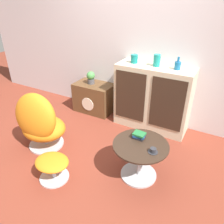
{
  "coord_description": "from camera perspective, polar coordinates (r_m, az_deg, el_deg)",
  "views": [
    {
      "loc": [
        1.32,
        -1.77,
        1.94
      ],
      "look_at": [
        0.11,
        0.4,
        0.55
      ],
      "focal_mm": 35.0,
      "sensor_mm": 36.0,
      "label": 1
    }
  ],
  "objects": [
    {
      "name": "book_stack",
      "position": [
        2.52,
        7.08,
        -6.06
      ],
      "size": [
        0.15,
        0.13,
        0.07
      ],
      "color": "black",
      "rests_on": "coffee_table"
    },
    {
      "name": "ottoman",
      "position": [
        2.64,
        -15.32,
        -13.12
      ],
      "size": [
        0.4,
        0.34,
        0.29
      ],
      "color": "#B7B7BC",
      "rests_on": "ground_plane"
    },
    {
      "name": "wall_back",
      "position": [
        3.51,
        6.8,
        18.49
      ],
      "size": [
        6.4,
        0.06,
        2.6
      ],
      "color": "silver",
      "rests_on": "ground_plane"
    },
    {
      "name": "vase_inner_left",
      "position": [
        3.2,
        11.63,
        13.06
      ],
      "size": [
        0.1,
        0.1,
        0.17
      ],
      "color": "teal",
      "rests_on": "sideboard"
    },
    {
      "name": "egg_chair",
      "position": [
        3.06,
        -18.33,
        -2.76
      ],
      "size": [
        0.67,
        0.62,
        0.85
      ],
      "color": "#B7B7BC",
      "rests_on": "ground_plane"
    },
    {
      "name": "vase_inner_right",
      "position": [
        3.14,
        16.76,
        11.62
      ],
      "size": [
        0.08,
        0.08,
        0.17
      ],
      "color": "#196699",
      "rests_on": "sideboard"
    },
    {
      "name": "sideboard",
      "position": [
        3.4,
        10.52,
        3.64
      ],
      "size": [
        1.12,
        0.44,
        1.0
      ],
      "color": "beige",
      "rests_on": "ground_plane"
    },
    {
      "name": "vase_leftmost",
      "position": [
        3.32,
        5.84,
        13.66
      ],
      "size": [
        0.1,
        0.1,
        0.12
      ],
      "color": "#147A75",
      "rests_on": "sideboard"
    },
    {
      "name": "tv_console",
      "position": [
        3.94,
        -4.66,
        3.8
      ],
      "size": [
        0.67,
        0.43,
        0.52
      ],
      "color": "brown",
      "rests_on": "ground_plane"
    },
    {
      "name": "ground_plane",
      "position": [
        2.94,
        -5.84,
        -12.29
      ],
      "size": [
        12.0,
        12.0,
        0.0
      ],
      "primitive_type": "plane",
      "color": "brown"
    },
    {
      "name": "coffee_table",
      "position": [
        2.55,
        7.29,
        -11.28
      ],
      "size": [
        0.62,
        0.62,
        0.46
      ],
      "color": "#B7B7BC",
      "rests_on": "ground_plane"
    },
    {
      "name": "teacup",
      "position": [
        2.35,
        10.69,
        -9.84
      ],
      "size": [
        0.11,
        0.11,
        0.05
      ],
      "color": "#2D2D33",
      "rests_on": "coffee_table"
    },
    {
      "name": "potted_plant",
      "position": [
        3.82,
        -5.55,
        9.02
      ],
      "size": [
        0.14,
        0.14,
        0.22
      ],
      "color": "#4C4C51",
      "rests_on": "tv_console"
    }
  ]
}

